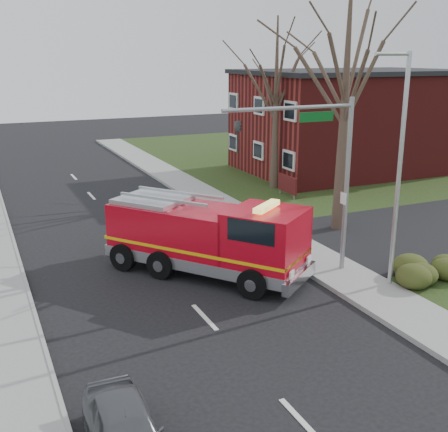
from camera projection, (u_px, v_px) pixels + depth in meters
name	position (u px, v px, depth m)	size (l,w,h in m)	color
ground	(205.00, 317.00, 18.36)	(120.00, 120.00, 0.00)	black
sidewalk_right	(359.00, 284.00, 20.80)	(2.40, 80.00, 0.15)	gray
sidewalk_left	(2.00, 356.00, 15.87)	(2.40, 80.00, 0.15)	gray
brick_building	(351.00, 121.00, 40.64)	(15.40, 10.40, 7.25)	maroon
health_center_sign	(287.00, 184.00, 33.22)	(0.12, 2.00, 1.40)	#521315
hedge_corner	(438.00, 269.00, 20.90)	(2.80, 2.00, 0.90)	#263112
bare_tree_near	(346.00, 74.00, 25.32)	(6.00, 6.00, 12.00)	#3A2B22
bare_tree_far	(276.00, 85.00, 34.05)	(5.25, 5.25, 10.50)	#3A2B22
traffic_signal_mast	(320.00, 156.00, 20.43)	(5.29, 0.18, 6.80)	gray
streetlight_pole	(398.00, 166.00, 19.49)	(1.48, 0.16, 8.40)	#B7BABF
fire_engine	(208.00, 239.00, 21.66)	(6.79, 7.80, 3.14)	#BB0819
parked_car_maroon	(125.00, 432.00, 11.84)	(1.45, 3.61, 1.23)	#53565B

